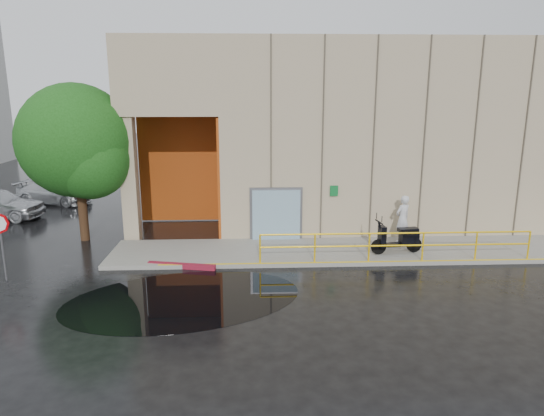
% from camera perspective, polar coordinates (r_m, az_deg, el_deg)
% --- Properties ---
extents(ground, '(120.00, 120.00, 0.00)m').
position_cam_1_polar(ground, '(14.08, 0.93, -11.34)').
color(ground, black).
rests_on(ground, ground).
extents(sidewalk, '(20.00, 3.00, 0.15)m').
position_cam_1_polar(sidewalk, '(18.83, 12.38, -4.89)').
color(sidewalk, gray).
rests_on(sidewalk, ground).
extents(building, '(20.00, 10.17, 8.00)m').
position_cam_1_polar(building, '(24.52, 11.53, 9.23)').
color(building, tan).
rests_on(building, ground).
extents(guardrail, '(9.56, 0.06, 1.03)m').
position_cam_1_polar(guardrail, '(17.48, 14.39, -4.37)').
color(guardrail, yellow).
rests_on(guardrail, sidewalk).
extents(person, '(0.81, 0.73, 1.86)m').
position_cam_1_polar(person, '(19.65, 15.11, -1.22)').
color(person, silver).
rests_on(person, sidewalk).
extents(scooter, '(1.97, 0.87, 1.50)m').
position_cam_1_polar(scooter, '(18.21, 14.61, -2.58)').
color(scooter, black).
rests_on(scooter, sidewalk).
extents(stop_sign, '(0.68, 0.10, 2.25)m').
position_cam_1_polar(stop_sign, '(17.48, -29.39, -2.35)').
color(stop_sign, '#5D5D61').
rests_on(stop_sign, ground).
extents(red_curb, '(2.39, 0.66, 0.18)m').
position_cam_1_polar(red_curb, '(17.06, -10.60, -6.71)').
color(red_curb, maroon).
rests_on(red_curb, ground).
extents(puddle, '(7.74, 5.77, 0.01)m').
position_cam_1_polar(puddle, '(14.69, -10.33, -10.47)').
color(puddle, black).
rests_on(puddle, ground).
extents(car_c, '(4.41, 2.78, 1.19)m').
position_cam_1_polar(car_c, '(28.83, -24.28, 1.66)').
color(car_c, '#B9BCC1').
rests_on(car_c, ground).
extents(tree_near, '(4.46, 4.46, 6.29)m').
position_cam_1_polar(tree_near, '(20.48, -21.69, 6.85)').
color(tree_near, black).
rests_on(tree_near, ground).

